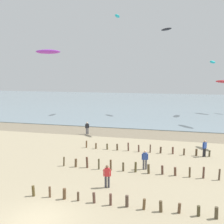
{
  "coord_description": "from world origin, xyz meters",
  "views": [
    {
      "loc": [
        7.43,
        -12.34,
        8.29
      ],
      "look_at": [
        1.54,
        11.53,
        4.64
      ],
      "focal_mm": 41.85,
      "sensor_mm": 36.0,
      "label": 1
    }
  ],
  "objects": [
    {
      "name": "kite_aloft_5",
      "position": [
        14.01,
        41.84,
        10.44
      ],
      "size": [
        1.56,
        3.35,
        0.73
      ],
      "primitive_type": "ellipsoid",
      "rotation": [
        -0.22,
        0.0,
        4.57
      ],
      "color": "#19B2B7"
    },
    {
      "name": "sea",
      "position": [
        0.0,
        60.62,
        0.05
      ],
      "size": [
        160.0,
        70.0,
        0.1
      ],
      "primitive_type": "cube",
      "color": "gray",
      "rests_on": "ground"
    },
    {
      "name": "groyne_far",
      "position": [
        4.53,
        14.52,
        0.36
      ],
      "size": [
        13.25,
        0.34,
        0.89
      ],
      "color": "brown",
      "rests_on": "ground"
    },
    {
      "name": "kite_aloft_6",
      "position": [
        -6.96,
        15.47,
        10.74
      ],
      "size": [
        2.96,
        1.69,
        0.64
      ],
      "primitive_type": "ellipsoid",
      "rotation": [
        -0.22,
        0.0,
        0.27
      ],
      "color": "purple"
    },
    {
      "name": "ground_plane",
      "position": [
        0.0,
        0.0,
        0.0
      ],
      "size": [
        160.0,
        160.0,
        0.0
      ],
      "primitive_type": "plane",
      "color": "tan"
    },
    {
      "name": "kite_aloft_4",
      "position": [
        5.11,
        41.37,
        16.81
      ],
      "size": [
        2.65,
        2.77,
        0.5
      ],
      "primitive_type": "ellipsoid",
      "rotation": [
        -0.05,
        0.0,
        2.31
      ],
      "color": "black"
    },
    {
      "name": "person_right_flank",
      "position": [
        2.75,
        5.15,
        0.92
      ],
      "size": [
        0.56,
        0.29,
        1.71
      ],
      "color": "#383842",
      "rests_on": "ground"
    },
    {
      "name": "person_far_down_beach",
      "position": [
        10.37,
        14.4,
        0.92
      ],
      "size": [
        0.44,
        0.42,
        1.71
      ],
      "color": "#232328",
      "rests_on": "ground"
    },
    {
      "name": "kite_aloft_8",
      "position": [
        -4.45,
        40.13,
        19.51
      ],
      "size": [
        1.14,
        2.77,
        0.56
      ],
      "primitive_type": "ellipsoid",
      "rotation": [
        0.15,
        0.0,
        1.65
      ],
      "color": "#19B2B7"
    },
    {
      "name": "groyne_mid",
      "position": [
        4.14,
        8.62,
        0.42
      ],
      "size": [
        13.31,
        0.36,
        0.98
      ],
      "color": "brown",
      "rests_on": "ground"
    },
    {
      "name": "groyne_near",
      "position": [
        4.23,
        2.71,
        0.35
      ],
      "size": [
        11.92,
        0.34,
        0.78
      ],
      "color": "brown",
      "rests_on": "ground"
    },
    {
      "name": "wet_sand_strip",
      "position": [
        0.0,
        22.81,
        0.0
      ],
      "size": [
        120.0,
        5.61,
        0.01
      ],
      "primitive_type": "cube",
      "color": "#84755B",
      "rests_on": "ground"
    },
    {
      "name": "kite_aloft_1",
      "position": [
        16.62,
        44.95,
        6.62
      ],
      "size": [
        3.35,
        3.06,
        0.8
      ],
      "primitive_type": "ellipsoid",
      "rotation": [
        -0.26,
        0.0,
        5.59
      ],
      "color": "red"
    },
    {
      "name": "person_nearest_camera",
      "position": [
        4.98,
        9.5,
        0.92
      ],
      "size": [
        0.55,
        0.32,
        1.71
      ],
      "color": "#4C4C56",
      "rests_on": "ground"
    },
    {
      "name": "person_mid_beach",
      "position": [
        -4.29,
        20.89,
        0.92
      ],
      "size": [
        0.47,
        0.4,
        1.71
      ],
      "color": "#4C4C56",
      "rests_on": "ground"
    }
  ]
}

